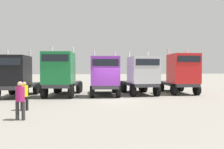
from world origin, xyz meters
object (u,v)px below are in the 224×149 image
(semi_truck_black, at_px, (15,76))
(semi_truck_silver, at_px, (141,75))
(semi_truck_red, at_px, (181,73))
(visitor_in_hivis, at_px, (24,94))
(semi_truck_green, at_px, (61,74))
(semi_truck_purple, at_px, (105,76))
(visitor_with_camera, at_px, (20,98))

(semi_truck_black, relative_size, semi_truck_silver, 1.01)
(semi_truck_red, bearing_deg, visitor_in_hivis, -59.54)
(semi_truck_silver, bearing_deg, visitor_in_hivis, -55.90)
(semi_truck_black, distance_m, semi_truck_green, 3.76)
(semi_truck_black, distance_m, semi_truck_red, 15.09)
(semi_truck_purple, relative_size, semi_truck_silver, 1.04)
(semi_truck_silver, relative_size, visitor_in_hivis, 3.52)
(semi_truck_silver, height_order, visitor_in_hivis, semi_truck_silver)
(semi_truck_black, height_order, semi_truck_red, semi_truck_red)
(semi_truck_green, bearing_deg, semi_truck_red, 100.57)
(semi_truck_green, xyz_separation_m, visitor_with_camera, (-1.42, -8.43, -0.92))
(semi_truck_black, distance_m, visitor_in_hivis, 6.48)
(semi_truck_black, xyz_separation_m, semi_truck_red, (15.09, -0.16, 0.16))
(semi_truck_green, xyz_separation_m, semi_truck_silver, (7.29, -0.11, -0.09))
(semi_truck_silver, relative_size, visitor_with_camera, 3.24)
(semi_truck_purple, height_order, visitor_with_camera, semi_truck_purple)
(semi_truck_black, bearing_deg, semi_truck_red, 95.36)
(visitor_in_hivis, relative_size, visitor_with_camera, 0.92)
(semi_truck_silver, bearing_deg, semi_truck_black, -90.06)
(visitor_in_hivis, distance_m, visitor_with_camera, 2.45)
(semi_truck_silver, bearing_deg, semi_truck_purple, -85.21)
(semi_truck_red, relative_size, visitor_in_hivis, 3.73)
(semi_truck_red, distance_m, visitor_in_hivis, 14.41)
(semi_truck_black, height_order, semi_truck_green, semi_truck_green)
(semi_truck_green, relative_size, semi_truck_purple, 1.08)
(semi_truck_red, bearing_deg, visitor_with_camera, -50.69)
(semi_truck_purple, xyz_separation_m, visitor_with_camera, (-5.23, -8.09, -0.75))
(semi_truck_silver, xyz_separation_m, visitor_in_hivis, (-9.04, -5.89, -0.92))
(semi_truck_black, bearing_deg, semi_truck_silver, 94.89)
(semi_truck_purple, height_order, semi_truck_red, semi_truck_red)
(semi_truck_green, height_order, semi_truck_silver, semi_truck_green)
(semi_truck_purple, distance_m, semi_truck_red, 7.53)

